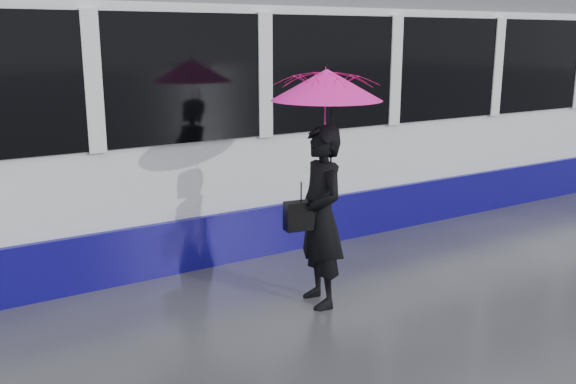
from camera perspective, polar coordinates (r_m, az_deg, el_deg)
ground at (r=6.84m, az=0.65°, el=-9.12°), size 90.00×90.00×0.00m
rails at (r=8.92m, az=-8.08°, el=-3.69°), size 34.00×1.51×0.02m
woman at (r=6.35m, az=2.92°, el=-2.24°), size 0.55×0.73×1.82m
umbrella at (r=6.17m, az=3.43°, el=7.58°), size 1.24×1.24×1.23m
handbag at (r=6.24m, az=1.17°, el=-2.10°), size 0.35×0.20×0.46m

